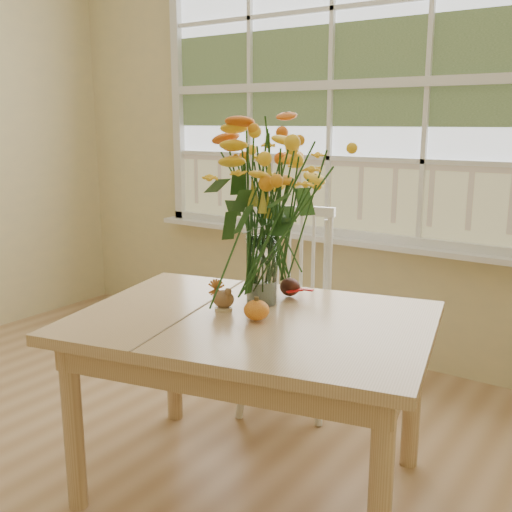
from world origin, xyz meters
The scene contains 8 objects.
wall_back centered at (0.00, 2.25, 1.35)m, with size 4.00×0.02×2.70m, color beige.
window centered at (0.00, 2.21, 1.53)m, with size 2.42×0.12×1.74m.
dining_table centered at (0.45, 0.82, 0.58)m, with size 1.42×1.15×0.67m.
windsor_chair centered at (0.17, 1.51, 0.52)m, with size 0.57×0.56×0.93m.
flower_vase centered at (0.38, 0.97, 1.06)m, with size 0.55×0.55×0.66m.
pumpkin centered at (0.48, 0.79, 0.70)m, with size 0.09×0.09×0.07m, color #D15218.
turkey_figurine centered at (0.31, 0.82, 0.71)m, with size 0.10×0.08×0.10m.
dark_gourd centered at (0.42, 1.11, 0.71)m, with size 0.13×0.11×0.07m.
Camera 1 is at (1.62, -0.86, 1.35)m, focal length 42.00 mm.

